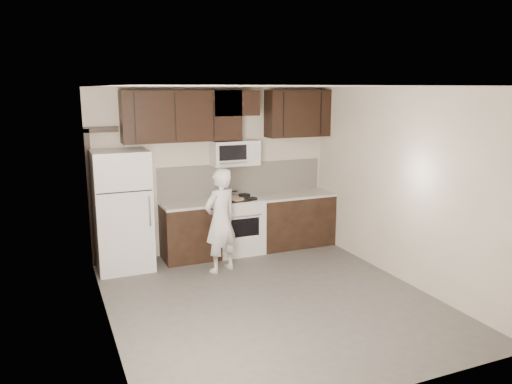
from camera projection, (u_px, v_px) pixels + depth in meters
floor at (270, 299)px, 6.47m from camera, size 4.50×4.50×0.00m
back_wall at (214, 170)px, 8.22m from camera, size 4.00×0.00×4.00m
ceiling at (271, 86)px, 5.91m from camera, size 4.50×4.50×0.00m
counter_run at (255, 224)px, 8.35m from camera, size 2.95×0.64×0.91m
stove at (238, 225)px, 8.23m from camera, size 0.76×0.66×0.94m
backsplash at (242, 179)px, 8.43m from camera, size 2.90×0.02×0.54m
upper_cabinets at (229, 114)px, 7.95m from camera, size 3.48×0.35×0.78m
microwave at (235, 153)px, 8.10m from camera, size 0.76×0.42×0.40m
refrigerator at (122, 211)px, 7.39m from camera, size 0.80×0.76×1.80m
door_trim at (93, 186)px, 7.47m from camera, size 0.50×0.08×2.12m
saucepan at (224, 193)px, 8.19m from camera, size 0.33×0.19×0.18m
baking_tray at (236, 200)px, 7.99m from camera, size 0.39×0.30×0.02m
pizza at (236, 199)px, 7.99m from camera, size 0.27×0.27×0.02m
person at (221, 221)px, 7.31m from camera, size 0.66×0.56×1.55m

